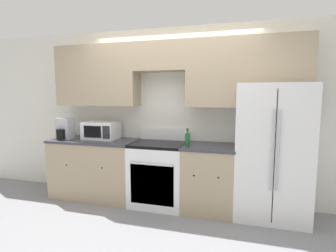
{
  "coord_description": "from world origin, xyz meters",
  "views": [
    {
      "loc": [
        1.0,
        -3.23,
        1.61
      ],
      "look_at": [
        -0.0,
        0.31,
        1.17
      ],
      "focal_mm": 28.0,
      "sensor_mm": 36.0,
      "label": 1
    }
  ],
  "objects": [
    {
      "name": "microwave",
      "position": [
        -1.11,
        0.39,
        1.05
      ],
      "size": [
        0.52,
        0.36,
        0.27
      ],
      "color": "white",
      "rests_on": "lower_cabinets_left"
    },
    {
      "name": "oven_range",
      "position": [
        -0.14,
        0.31,
        0.46
      ],
      "size": [
        0.77,
        0.65,
        1.08
      ],
      "color": "white",
      "rests_on": "ground_plane"
    },
    {
      "name": "coffee_maker",
      "position": [
        -1.67,
        0.24,
        1.07
      ],
      "size": [
        0.22,
        0.28,
        0.33
      ],
      "color": "#B7B7BC",
      "rests_on": "lower_cabinets_left"
    },
    {
      "name": "refrigerator",
      "position": [
        1.39,
        0.39,
        0.87
      ],
      "size": [
        0.91,
        0.81,
        1.75
      ],
      "color": "white",
      "rests_on": "ground_plane"
    },
    {
      "name": "ground_plane",
      "position": [
        0.0,
        0.0,
        0.0
      ],
      "size": [
        12.0,
        12.0,
        0.0
      ],
      "primitive_type": "plane",
      "color": "gray"
    },
    {
      "name": "wall_back",
      "position": [
        0.01,
        0.57,
        1.58
      ],
      "size": [
        8.0,
        0.39,
        2.6
      ],
      "color": "silver",
      "rests_on": "ground_plane"
    },
    {
      "name": "lower_cabinets_right",
      "position": [
        0.59,
        0.31,
        0.46
      ],
      "size": [
        0.71,
        0.64,
        0.92
      ],
      "color": "tan",
      "rests_on": "ground_plane"
    },
    {
      "name": "lower_cabinets_left",
      "position": [
        -1.19,
        0.31,
        0.46
      ],
      "size": [
        1.34,
        0.64,
        0.92
      ],
      "color": "tan",
      "rests_on": "ground_plane"
    },
    {
      "name": "bottle",
      "position": [
        0.31,
        0.17,
        1.01
      ],
      "size": [
        0.07,
        0.07,
        0.24
      ],
      "color": "#195928",
      "rests_on": "lower_cabinets_right"
    }
  ]
}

